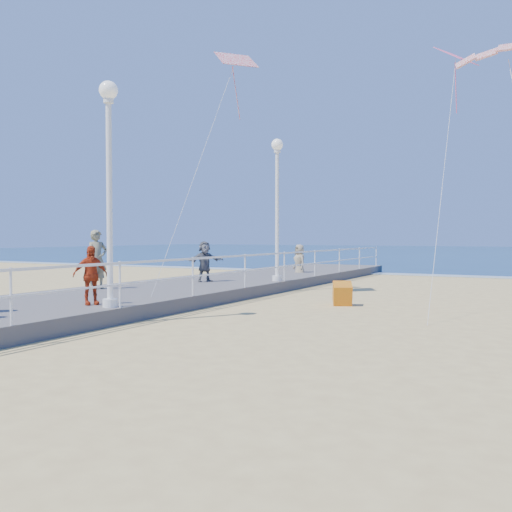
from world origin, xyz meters
The scene contains 14 objects.
ground centered at (0.00, 0.00, 0.00)m, with size 160.00×160.00×0.00m, color #DFC274.
surf_line centered at (0.00, 20.50, 0.03)m, with size 160.00×1.20×0.04m, color silver.
boardwalk centered at (-7.50, 0.00, 0.20)m, with size 5.00×44.00×0.40m, color slate.
railing centered at (-5.05, 0.00, 1.25)m, with size 0.05×42.00×0.55m.
lamp_post_mid centered at (-5.35, 0.00, 3.66)m, with size 0.44×0.44×5.32m.
lamp_post_far centered at (-5.35, 9.00, 3.66)m, with size 0.44×0.44×5.32m.
spectator_3 centered at (-6.09, 0.12, 1.13)m, with size 0.85×0.35×1.45m, color #B53516.
spectator_5 centered at (-7.54, 7.40, 1.15)m, with size 1.39×0.44×1.50m, color #5B5D61.
spectator_6 centered at (-8.95, 3.33, 1.34)m, with size 0.69×0.45×1.88m, color #827D5A.
beach_walker_c centered at (-6.66, 14.07, 0.85)m, with size 0.83×0.54×1.70m, color #9C8D6C.
box_kite centered at (-1.70, 5.99, 0.30)m, with size 0.55×0.55×0.60m, color #CB410B.
kite_parafoil centered at (2.85, 5.08, 6.70)m, with size 2.57×0.90×0.30m, color red, non-canonical shape.
kite_diamond_pink centered at (1.00, 9.06, 7.84)m, with size 1.13×1.13×0.02m, color #F2598C.
kite_diamond_redwhite centered at (-5.73, 6.61, 8.05)m, with size 1.26×1.26×0.02m, color red.
Camera 1 is at (4.05, -10.23, 2.08)m, focal length 40.00 mm.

